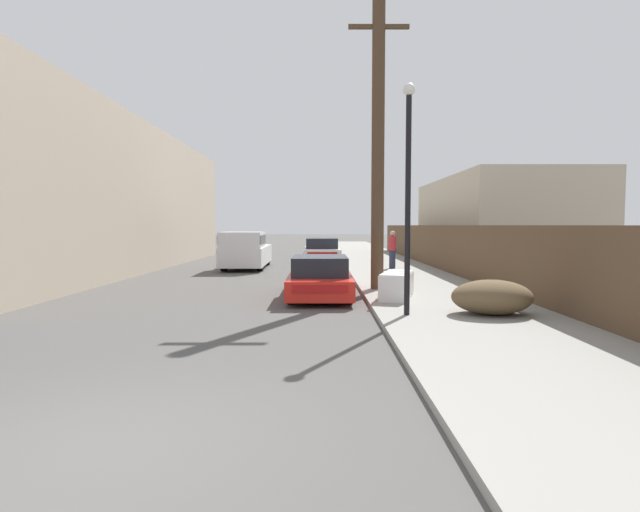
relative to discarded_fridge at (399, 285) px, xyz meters
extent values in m
plane|color=#4F4C49|center=(-4.00, -8.78, -0.46)|extent=(220.00, 220.00, 0.00)
cube|color=gray|center=(1.30, 14.72, -0.40)|extent=(4.20, 63.00, 0.12)
cube|color=silver|center=(0.00, 0.00, -0.01)|extent=(1.18, 1.89, 0.66)
cube|color=white|center=(0.00, 0.00, 0.33)|extent=(1.13, 1.82, 0.03)
cube|color=#333335|center=(0.34, 0.47, 0.36)|extent=(0.09, 0.20, 0.02)
cube|color=gray|center=(0.08, 0.27, 0.35)|extent=(0.71, 0.27, 0.01)
cube|color=gray|center=(-0.08, -0.25, 0.35)|extent=(0.71, 0.27, 0.01)
cube|color=red|center=(-2.04, 1.17, -0.06)|extent=(1.75, 4.45, 0.52)
cube|color=black|center=(-2.04, 0.77, 0.46)|extent=(1.50, 2.14, 0.52)
cube|color=#B21414|center=(-2.04, -1.07, 0.03)|extent=(1.36, 0.03, 0.18)
cylinder|color=black|center=(-2.80, 2.54, -0.14)|extent=(0.20, 0.65, 0.65)
cylinder|color=black|center=(-1.29, 2.55, -0.14)|extent=(0.20, 0.65, 0.65)
cylinder|color=black|center=(-2.80, -0.21, -0.14)|extent=(0.20, 0.65, 0.65)
cylinder|color=black|center=(-1.29, -0.21, -0.14)|extent=(0.20, 0.65, 0.65)
cube|color=silver|center=(-1.94, 13.61, 0.03)|extent=(1.93, 4.58, 0.69)
cube|color=black|center=(-1.94, 13.43, 0.64)|extent=(1.65, 2.57, 0.54)
cube|color=#B21414|center=(-1.92, 11.31, 0.15)|extent=(1.48, 0.04, 0.24)
cylinder|color=black|center=(-2.78, 15.01, -0.14)|extent=(0.21, 0.66, 0.66)
cylinder|color=black|center=(-1.13, 15.03, -0.14)|extent=(0.21, 0.66, 0.66)
cylinder|color=black|center=(-2.76, 12.19, -0.14)|extent=(0.21, 0.66, 0.66)
cylinder|color=black|center=(-1.11, 12.20, -0.14)|extent=(0.21, 0.66, 0.66)
cube|color=silver|center=(-5.55, 10.75, 0.16)|extent=(2.01, 5.43, 0.84)
cube|color=silver|center=(-5.52, 9.26, 0.93)|extent=(1.85, 2.46, 0.71)
cube|color=black|center=(-5.52, 9.26, 0.95)|extent=(1.88, 2.41, 0.39)
cylinder|color=black|center=(-4.72, 9.08, -0.05)|extent=(0.27, 0.82, 0.82)
cylinder|color=black|center=(-6.32, 9.06, -0.05)|extent=(0.27, 0.82, 0.82)
cylinder|color=black|center=(-4.77, 12.43, -0.05)|extent=(0.27, 0.82, 0.82)
cylinder|color=black|center=(-6.37, 12.41, -0.05)|extent=(0.27, 0.82, 0.82)
cylinder|color=#4C3826|center=(-0.30, 1.97, 3.98)|extent=(0.39, 0.39, 8.65)
cube|color=#4C3826|center=(-0.30, 1.97, 7.44)|extent=(1.80, 0.12, 0.12)
cylinder|color=black|center=(-0.17, -2.48, 1.98)|extent=(0.12, 0.12, 4.65)
sphere|color=white|center=(-0.17, -2.48, 4.44)|extent=(0.26, 0.26, 0.26)
ellipsoid|color=brown|center=(1.69, -2.40, 0.03)|extent=(1.74, 1.35, 0.75)
cube|color=brown|center=(3.25, 8.43, 0.62)|extent=(0.08, 34.49, 1.93)
cube|color=tan|center=(-12.91, 9.77, 2.78)|extent=(7.00, 24.43, 6.49)
cube|color=beige|center=(7.52, 13.80, 1.81)|extent=(6.00, 12.69, 4.55)
cylinder|color=#282D42|center=(1.20, 9.12, 0.06)|extent=(0.28, 0.28, 0.80)
cylinder|color=#B72D33|center=(1.20, 9.12, 0.78)|extent=(0.34, 0.34, 0.64)
sphere|color=tan|center=(1.20, 9.12, 1.22)|extent=(0.24, 0.24, 0.24)
camera|label=1|loc=(-2.04, -13.13, 1.59)|focal=28.00mm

